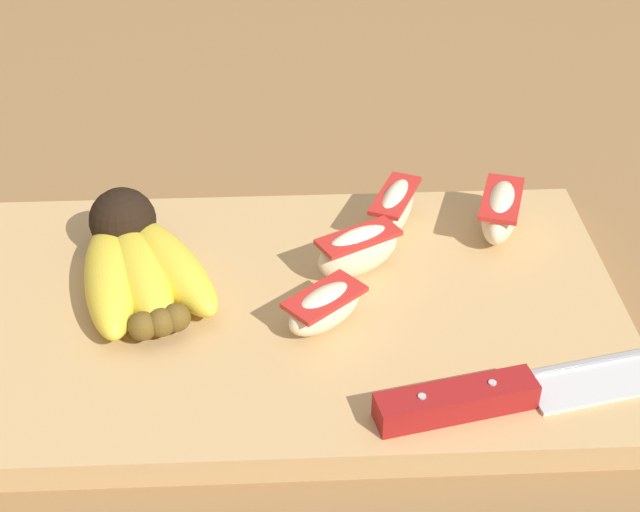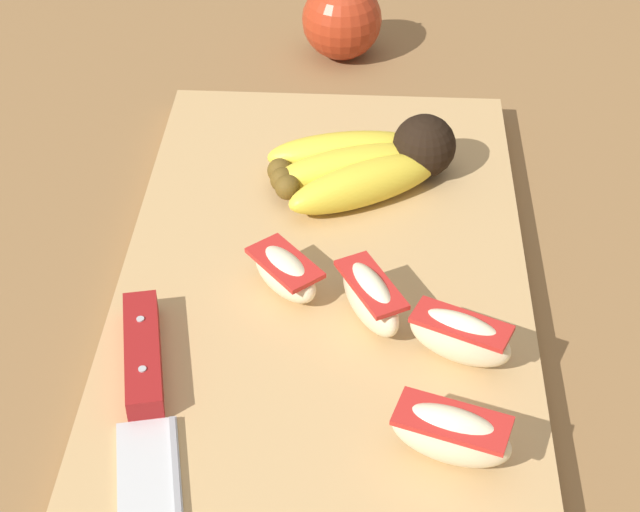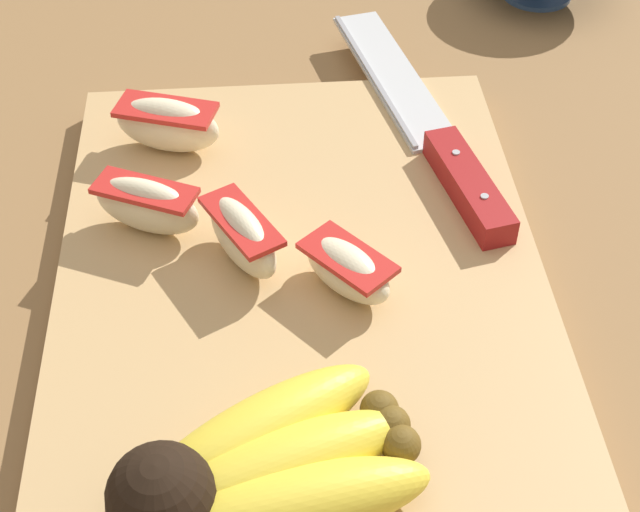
% 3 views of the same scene
% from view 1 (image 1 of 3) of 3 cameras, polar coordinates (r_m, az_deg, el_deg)
% --- Properties ---
extents(ground_plane, '(6.00, 6.00, 0.00)m').
position_cam_1_polar(ground_plane, '(0.68, -1.36, -3.26)').
color(ground_plane, olive).
extents(cutting_board, '(0.47, 0.29, 0.02)m').
position_cam_1_polar(cutting_board, '(0.65, -2.09, -3.64)').
color(cutting_board, tan).
rests_on(cutting_board, ground_plane).
extents(banana_bunch, '(0.12, 0.15, 0.05)m').
position_cam_1_polar(banana_bunch, '(0.67, -11.19, -0.40)').
color(banana_bunch, black).
rests_on(banana_bunch, cutting_board).
extents(chefs_knife, '(0.28, 0.09, 0.02)m').
position_cam_1_polar(chefs_knife, '(0.59, 12.77, -8.00)').
color(chefs_knife, silver).
rests_on(chefs_knife, cutting_board).
extents(apple_wedge_near, '(0.07, 0.05, 0.04)m').
position_cam_1_polar(apple_wedge_near, '(0.66, 2.37, 0.33)').
color(apple_wedge_near, beige).
rests_on(apple_wedge_near, cutting_board).
extents(apple_wedge_middle, '(0.05, 0.08, 0.04)m').
position_cam_1_polar(apple_wedge_middle, '(0.72, 11.05, 2.73)').
color(apple_wedge_middle, beige).
rests_on(apple_wedge_middle, cutting_board).
extents(apple_wedge_far, '(0.05, 0.07, 0.04)m').
position_cam_1_polar(apple_wedge_far, '(0.72, 4.62, 2.99)').
color(apple_wedge_far, beige).
rests_on(apple_wedge_far, cutting_board).
extents(apple_wedge_extra, '(0.06, 0.06, 0.03)m').
position_cam_1_polar(apple_wedge_extra, '(0.62, 0.29, -3.19)').
color(apple_wedge_extra, beige).
rests_on(apple_wedge_extra, cutting_board).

